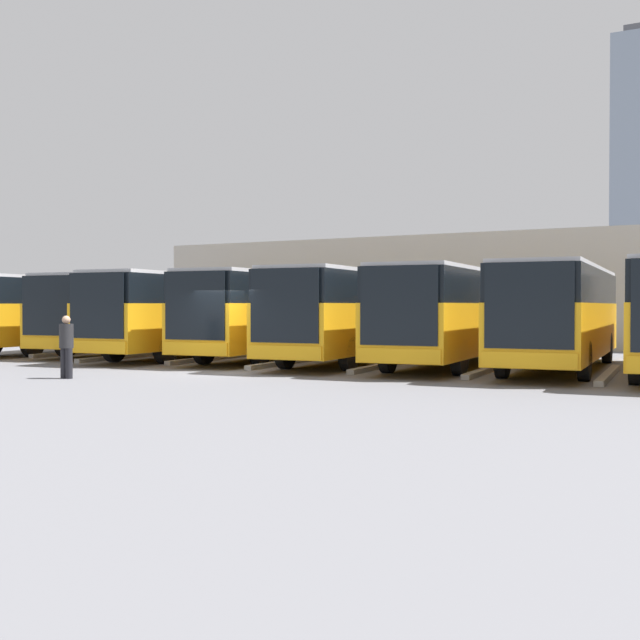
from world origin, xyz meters
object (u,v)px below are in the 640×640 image
Objects in this scene: bus_5 at (196,311)px; bus_6 at (146,311)px; bus_7 at (74,311)px; bus_3 at (359,312)px; bus_4 at (280,311)px; bus_2 at (455,312)px; bus_1 at (561,313)px; pedestrian at (66,345)px.

bus_5 is 1.00× the size of bus_6.
bus_7 is at bearing -7.82° from bus_5.
bus_3 is 3.52m from bus_4.
bus_2 is 14.02m from bus_6.
bus_6 is (17.51, -0.63, 0.00)m from bus_1.
bus_7 is at bearing -4.56° from bus_1.
bus_6 is 12.03m from pedestrian.
bus_7 is 6.88× the size of pedestrian.
pedestrian is at bearing 80.39° from bus_4.
bus_4 is at bearing -89.14° from pedestrian.
pedestrian is at bearing 60.79° from bus_3.
bus_3 is 1.00× the size of bus_6.
bus_2 and bus_7 have the same top height.
bus_1 is 21.02m from bus_7.
bus_2 is 17.51m from bus_7.
bus_1 and bus_5 have the same top height.
bus_4 is 7.02m from bus_6.
bus_2 is at bearing 177.87° from bus_3.
bus_5 is (10.51, 0.46, 0.00)m from bus_2.
bus_7 is at bearing -5.00° from bus_3.
bus_3 is at bearing 169.51° from bus_4.
bus_6 is 1.00× the size of bus_7.
bus_5 is (7.01, 0.31, 0.00)m from bus_3.
bus_7 is (21.02, 0.05, 0.00)m from bus_1.
bus_3 is at bearing -108.74° from pedestrian.
bus_2 is 1.00× the size of bus_5.
bus_4 reaches higher than pedestrian.
bus_2 is 7.01m from bus_4.
pedestrian is (-6.15, 10.30, -0.87)m from bus_6.
bus_3 and bus_5 have the same top height.
bus_7 is (7.01, -0.38, 0.00)m from bus_5.
bus_3 is at bearing -2.13° from bus_2.
bus_3 reaches higher than pedestrian.
bus_1 and bus_2 have the same top height.
bus_1 is 6.88× the size of pedestrian.
bus_1 is 1.00× the size of bus_7.
bus_5 is at bearing 158.51° from bus_6.
bus_3 is 14.01m from bus_7.
bus_3 is at bearing 171.23° from bus_6.
bus_2 is 12.52m from pedestrian.
bus_4 is 1.00× the size of bus_5.
bus_2 is 3.51m from bus_3.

